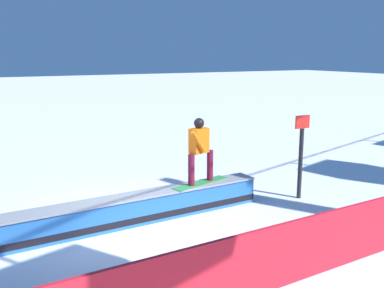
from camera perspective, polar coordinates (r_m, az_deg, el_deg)
name	(u,v)px	position (r m, az deg, el deg)	size (l,w,h in m)	color
ground_plane	(136,223)	(9.14, -7.29, -10.10)	(120.00, 120.00, 0.00)	white
grind_box	(136,210)	(9.05, -7.33, -8.52)	(5.71, 0.79, 0.59)	blue
snowboarder	(199,148)	(9.40, 0.98, -0.56)	(1.48, 0.65, 1.45)	#34944B
safety_fence	(227,272)	(6.17, 4.53, -16.26)	(13.16, 0.06, 0.99)	red
trail_marker	(301,154)	(10.57, 13.94, -1.33)	(0.40, 0.10, 1.98)	#262628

